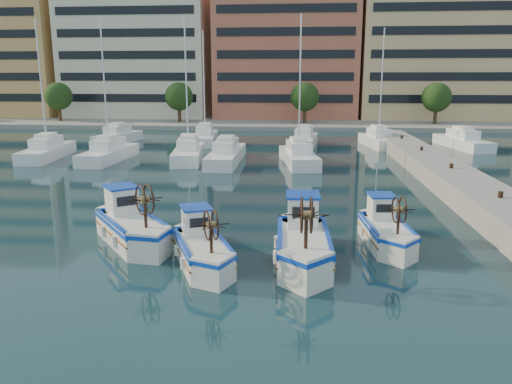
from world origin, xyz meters
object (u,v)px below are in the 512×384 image
fishing_boat_a (130,224)px  fishing_boat_b (202,246)px  fishing_boat_d (386,229)px  fishing_boat_c (303,240)px

fishing_boat_a → fishing_boat_b: size_ratio=1.11×
fishing_boat_b → fishing_boat_d: fishing_boat_b is taller
fishing_boat_d → fishing_boat_b: bearing=-163.7°
fishing_boat_a → fishing_boat_c: bearing=-48.9°
fishing_boat_c → fishing_boat_d: size_ratio=1.20×
fishing_boat_a → fishing_boat_c: 7.33m
fishing_boat_a → fishing_boat_c: (7.17, -1.53, 0.03)m
fishing_boat_b → fishing_boat_d: 7.65m
fishing_boat_b → fishing_boat_c: size_ratio=0.86×
fishing_boat_b → fishing_boat_c: fishing_boat_c is taller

